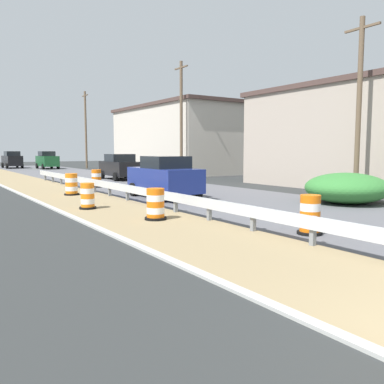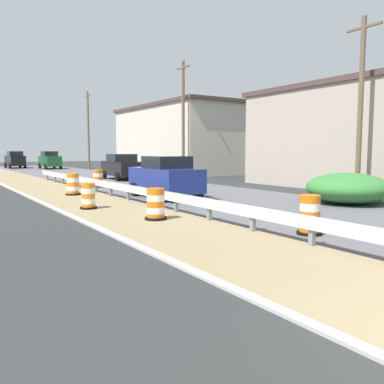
{
  "view_description": "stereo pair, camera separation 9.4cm",
  "coord_description": "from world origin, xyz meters",
  "px_view_note": "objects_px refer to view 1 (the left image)",
  "views": [
    {
      "loc": [
        -5.33,
        -1.36,
        2.23
      ],
      "look_at": [
        1.52,
        8.92,
        0.94
      ],
      "focal_mm": 37.85,
      "sensor_mm": 36.0,
      "label": 1
    },
    {
      "loc": [
        -5.25,
        -1.42,
        2.23
      ],
      "look_at": [
        1.52,
        8.92,
        0.94
      ],
      "focal_mm": 37.85,
      "sensor_mm": 36.0,
      "label": 2
    }
  ],
  "objects_px": {
    "car_trailing_near_lane": "(47,160)",
    "car_lead_far_lane": "(164,177)",
    "traffic_barrel_mid": "(88,197)",
    "car_mid_far_lane": "(121,167)",
    "traffic_barrel_far": "(72,185)",
    "traffic_barrel_farther": "(96,179)",
    "utility_pole_mid": "(181,118)",
    "utility_pole_far": "(86,129)",
    "traffic_barrel_nearest": "(310,217)",
    "car_lead_near_lane": "(12,160)",
    "utility_pole_near": "(359,105)",
    "traffic_barrel_close": "(156,206)"
  },
  "relations": [
    {
      "from": "traffic_barrel_farther",
      "to": "car_mid_far_lane",
      "type": "xyz_separation_m",
      "value": [
        3.9,
        5.31,
        0.49
      ]
    },
    {
      "from": "utility_pole_mid",
      "to": "utility_pole_far",
      "type": "relative_size",
      "value": 0.99
    },
    {
      "from": "car_lead_far_lane",
      "to": "utility_pole_mid",
      "type": "bearing_deg",
      "value": -33.95
    },
    {
      "from": "traffic_barrel_mid",
      "to": "utility_pole_mid",
      "type": "distance_m",
      "value": 18.13
    },
    {
      "from": "traffic_barrel_close",
      "to": "traffic_barrel_mid",
      "type": "distance_m",
      "value": 3.67
    },
    {
      "from": "traffic_barrel_far",
      "to": "car_mid_far_lane",
      "type": "xyz_separation_m",
      "value": [
        6.45,
        8.7,
        0.48
      ]
    },
    {
      "from": "traffic_barrel_nearest",
      "to": "car_mid_far_lane",
      "type": "distance_m",
      "value": 21.97
    },
    {
      "from": "traffic_barrel_mid",
      "to": "traffic_barrel_farther",
      "type": "bearing_deg",
      "value": 67.52
    },
    {
      "from": "traffic_barrel_far",
      "to": "car_lead_far_lane",
      "type": "relative_size",
      "value": 0.25
    },
    {
      "from": "car_lead_far_lane",
      "to": "utility_pole_far",
      "type": "distance_m",
      "value": 32.8
    },
    {
      "from": "utility_pole_mid",
      "to": "car_mid_far_lane",
      "type": "bearing_deg",
      "value": 167.4
    },
    {
      "from": "traffic_barrel_far",
      "to": "car_lead_far_lane",
      "type": "xyz_separation_m",
      "value": [
        3.28,
        -3.53,
        0.49
      ]
    },
    {
      "from": "traffic_barrel_nearest",
      "to": "car_lead_near_lane",
      "type": "relative_size",
      "value": 0.24
    },
    {
      "from": "car_lead_near_lane",
      "to": "car_trailing_near_lane",
      "type": "bearing_deg",
      "value": -144.71
    },
    {
      "from": "traffic_barrel_nearest",
      "to": "car_lead_far_lane",
      "type": "distance_m",
      "value": 9.41
    },
    {
      "from": "traffic_barrel_far",
      "to": "utility_pole_far",
      "type": "xyz_separation_m",
      "value": [
        10.58,
        28.21,
        4.29
      ]
    },
    {
      "from": "car_lead_near_lane",
      "to": "utility_pole_near",
      "type": "xyz_separation_m",
      "value": [
        7.86,
        -42.52,
        3.27
      ]
    },
    {
      "from": "utility_pole_mid",
      "to": "traffic_barrel_far",
      "type": "bearing_deg",
      "value": -145.86
    },
    {
      "from": "traffic_barrel_nearest",
      "to": "traffic_barrel_close",
      "type": "distance_m",
      "value": 4.86
    },
    {
      "from": "traffic_barrel_mid",
      "to": "car_mid_far_lane",
      "type": "distance_m",
      "value": 15.65
    },
    {
      "from": "traffic_barrel_far",
      "to": "utility_pole_near",
      "type": "bearing_deg",
      "value": -36.87
    },
    {
      "from": "traffic_barrel_nearest",
      "to": "car_lead_near_lane",
      "type": "bearing_deg",
      "value": 88.99
    },
    {
      "from": "car_lead_near_lane",
      "to": "car_mid_far_lane",
      "type": "xyz_separation_m",
      "value": [
        3.26,
        -25.53,
        -0.07
      ]
    },
    {
      "from": "traffic_barrel_nearest",
      "to": "car_lead_far_lane",
      "type": "xyz_separation_m",
      "value": [
        0.92,
        9.35,
        0.5
      ]
    },
    {
      "from": "utility_pole_far",
      "to": "car_mid_far_lane",
      "type": "bearing_deg",
      "value": -101.94
    },
    {
      "from": "utility_pole_mid",
      "to": "traffic_barrel_mid",
      "type": "bearing_deg",
      "value": -133.85
    },
    {
      "from": "traffic_barrel_close",
      "to": "traffic_barrel_farther",
      "type": "xyz_separation_m",
      "value": [
        2.5,
        11.99,
        0.03
      ]
    },
    {
      "from": "traffic_barrel_far",
      "to": "traffic_barrel_farther",
      "type": "distance_m",
      "value": 4.24
    },
    {
      "from": "traffic_barrel_close",
      "to": "car_mid_far_lane",
      "type": "relative_size",
      "value": 0.23
    },
    {
      "from": "utility_pole_near",
      "to": "traffic_barrel_close",
      "type": "bearing_deg",
      "value": -178.35
    },
    {
      "from": "traffic_barrel_nearest",
      "to": "utility_pole_near",
      "type": "bearing_deg",
      "value": 27.84
    },
    {
      "from": "utility_pole_near",
      "to": "car_mid_far_lane",
      "type": "bearing_deg",
      "value": 105.17
    },
    {
      "from": "traffic_barrel_mid",
      "to": "car_lead_far_lane",
      "type": "xyz_separation_m",
      "value": [
        4.23,
        1.54,
        0.53
      ]
    },
    {
      "from": "car_lead_near_lane",
      "to": "utility_pole_far",
      "type": "height_order",
      "value": "utility_pole_far"
    },
    {
      "from": "car_lead_near_lane",
      "to": "utility_pole_near",
      "type": "bearing_deg",
      "value": -170.35
    },
    {
      "from": "car_mid_far_lane",
      "to": "utility_pole_mid",
      "type": "distance_m",
      "value": 6.2
    },
    {
      "from": "car_lead_far_lane",
      "to": "traffic_barrel_farther",
      "type": "bearing_deg",
      "value": 7.62
    },
    {
      "from": "car_lead_near_lane",
      "to": "car_lead_far_lane",
      "type": "relative_size",
      "value": 1.03
    },
    {
      "from": "car_trailing_near_lane",
      "to": "car_lead_far_lane",
      "type": "relative_size",
      "value": 1.01
    },
    {
      "from": "traffic_barrel_nearest",
      "to": "car_mid_far_lane",
      "type": "bearing_deg",
      "value": 79.26
    },
    {
      "from": "utility_pole_far",
      "to": "utility_pole_mid",
      "type": "bearing_deg",
      "value": -88.13
    },
    {
      "from": "utility_pole_mid",
      "to": "utility_pole_far",
      "type": "height_order",
      "value": "utility_pole_far"
    },
    {
      "from": "traffic_barrel_mid",
      "to": "car_lead_near_lane",
      "type": "relative_size",
      "value": 0.22
    },
    {
      "from": "traffic_barrel_mid",
      "to": "utility_pole_far",
      "type": "xyz_separation_m",
      "value": [
        11.53,
        33.29,
        4.33
      ]
    },
    {
      "from": "car_trailing_near_lane",
      "to": "traffic_barrel_far",
      "type": "bearing_deg",
      "value": -12.27
    },
    {
      "from": "traffic_barrel_mid",
      "to": "traffic_barrel_far",
      "type": "bearing_deg",
      "value": 79.33
    },
    {
      "from": "traffic_barrel_nearest",
      "to": "car_trailing_near_lane",
      "type": "bearing_deg",
      "value": 84.68
    },
    {
      "from": "traffic_barrel_close",
      "to": "car_trailing_near_lane",
      "type": "xyz_separation_m",
      "value": [
        6.29,
        38.52,
        0.59
      ]
    },
    {
      "from": "traffic_barrel_mid",
      "to": "traffic_barrel_far",
      "type": "height_order",
      "value": "traffic_barrel_far"
    },
    {
      "from": "traffic_barrel_close",
      "to": "car_trailing_near_lane",
      "type": "relative_size",
      "value": 0.23
    }
  ]
}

